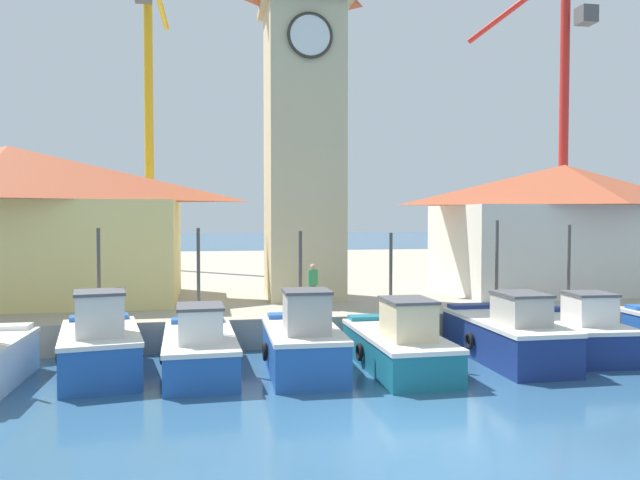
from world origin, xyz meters
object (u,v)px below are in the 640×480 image
fishing_boat_right_inner (507,335)px  port_crane_near (561,156)px  port_crane_far (150,146)px  warehouse_left (9,223)px  dock_worker_near_tower (313,285)px  warehouse_right (564,226)px  fishing_boat_mid_right (398,345)px  fishing_boat_right_outer (577,332)px  fishing_boat_left_inner (100,346)px  fishing_boat_center (303,344)px  clock_tower (304,111)px  fishing_boat_mid_left (199,349)px

fishing_boat_right_inner → port_crane_near: bearing=54.8°
port_crane_near → port_crane_far: port_crane_far is taller
warehouse_left → port_crane_near: size_ratio=0.71×
port_crane_near → dock_worker_near_tower: (-17.60, -12.93, -6.17)m
port_crane_far → dock_worker_near_tower: port_crane_far is taller
fishing_boat_right_inner → warehouse_right: size_ratio=0.48×
dock_worker_near_tower → fishing_boat_mid_right: bearing=-72.7°
fishing_boat_right_outer → warehouse_left: (-18.99, 8.25, 3.40)m
fishing_boat_right_outer → warehouse_left: size_ratio=0.34×
fishing_boat_left_inner → fishing_boat_mid_right: bearing=-5.1°
fishing_boat_left_inner → fishing_boat_center: (5.52, -0.68, -0.00)m
warehouse_left → warehouse_right: size_ratio=1.20×
clock_tower → warehouse_right: bearing=2.6°
clock_tower → warehouse_right: (11.87, 0.53, -4.68)m
fishing_boat_mid_right → warehouse_left: bearing=145.1°
fishing_boat_right_outer → warehouse_right: size_ratio=0.41×
fishing_boat_mid_right → clock_tower: size_ratio=0.33×
fishing_boat_center → warehouse_left: warehouse_left is taller
warehouse_left → dock_worker_near_tower: warehouse_left is taller
fishing_boat_right_outer → dock_worker_near_tower: fishing_boat_right_outer is taller
fishing_boat_center → fishing_boat_right_outer: bearing=4.4°
warehouse_left → fishing_boat_center: bearing=-41.3°
fishing_boat_mid_left → fishing_boat_center: size_ratio=1.15×
dock_worker_near_tower → port_crane_far: bearing=111.2°
fishing_boat_left_inner → clock_tower: bearing=47.0°
fishing_boat_left_inner → fishing_boat_mid_left: bearing=-4.5°
clock_tower → warehouse_left: 12.31m
fishing_boat_mid_right → fishing_boat_left_inner: bearing=174.9°
fishing_boat_center → warehouse_left: bearing=138.7°
fishing_boat_center → warehouse_left: 13.92m
fishing_boat_right_inner → port_crane_far: 27.74m
warehouse_right → port_crane_near: 11.81m
fishing_boat_mid_left → clock_tower: (4.10, 7.47, 7.89)m
fishing_boat_center → port_crane_far: size_ratio=0.22×
fishing_boat_right_inner → fishing_boat_right_outer: fishing_boat_right_inner is taller
fishing_boat_mid_right → fishing_boat_right_outer: (6.08, 0.74, 0.01)m
fishing_boat_mid_right → dock_worker_near_tower: 5.52m
fishing_boat_left_inner → port_crane_far: 24.50m
fishing_boat_left_inner → clock_tower: size_ratio=0.29×
fishing_boat_left_inner → port_crane_near: 30.67m
fishing_boat_left_inner → fishing_boat_mid_right: fishing_boat_left_inner is taller
fishing_boat_right_outer → warehouse_right: 9.46m
fishing_boat_mid_left → fishing_boat_left_inner: bearing=175.5°
warehouse_left → warehouse_right: warehouse_left is taller
fishing_boat_left_inner → fishing_boat_right_inner: fishing_boat_right_inner is taller
fishing_boat_right_inner → fishing_boat_center: bearing=-176.6°
warehouse_right → clock_tower: bearing=-177.4°
warehouse_left → fishing_boat_right_outer: bearing=-23.5°
fishing_boat_left_inner → fishing_boat_mid_left: size_ratio=0.94×
warehouse_right → dock_worker_near_tower: (-11.99, -3.39, -2.04)m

